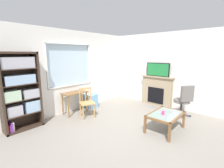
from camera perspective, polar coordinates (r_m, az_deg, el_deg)
ground at (r=4.34m, az=5.08°, el=-15.69°), size 5.83×5.50×0.02m
wall_back_with_window at (r=5.57m, az=-13.45°, el=4.10°), size 4.83×0.15×2.67m
wall_right at (r=6.09m, az=19.44°, el=4.66°), size 0.12×4.70×2.67m
bookshelf at (r=4.60m, az=-30.10°, el=-1.62°), size 0.90×0.38×1.97m
desk_under_window at (r=5.28m, az=-13.18°, el=-4.30°), size 0.81×0.42×0.71m
wooden_chair at (r=4.94m, az=-9.05°, el=-6.48°), size 0.54×0.53×0.90m
plastic_drawer_unit at (r=5.82m, az=-7.60°, el=-6.00°), size 0.35×0.40×0.49m
fireplace at (r=6.20m, az=15.75°, el=-2.33°), size 0.26×1.23×1.10m
tv at (r=6.05m, az=16.06°, el=4.98°), size 0.06×0.87×0.49m
office_chair at (r=5.34m, az=24.29°, el=-5.00°), size 0.62×0.62×1.00m
coffee_table at (r=4.29m, az=18.61°, el=-10.82°), size 0.98×0.66×0.45m
sippy_cup at (r=4.18m, az=17.82°, el=-9.78°), size 0.07×0.07×0.09m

